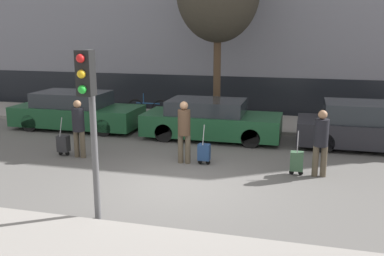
# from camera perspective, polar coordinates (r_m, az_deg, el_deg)

# --- Properties ---
(ground_plane) EXTENTS (80.00, 80.00, 0.00)m
(ground_plane) POSITION_cam_1_polar(r_m,az_deg,el_deg) (10.23, -1.60, -7.45)
(ground_plane) COLOR #565451
(sidewalk_far) EXTENTS (28.00, 3.00, 0.12)m
(sidewalk_far) POSITION_cam_1_polar(r_m,az_deg,el_deg) (16.79, 5.12, 0.85)
(sidewalk_far) COLOR gray
(sidewalk_far) RESTS_ON ground_plane
(parked_car_0) EXTENTS (4.66, 1.89, 1.36)m
(parked_car_0) POSITION_cam_1_polar(r_m,az_deg,el_deg) (16.30, -15.16, 2.17)
(parked_car_0) COLOR #194728
(parked_car_0) RESTS_ON ground_plane
(parked_car_1) EXTENTS (4.54, 1.84, 1.31)m
(parked_car_1) POSITION_cam_1_polar(r_m,az_deg,el_deg) (14.27, 2.50, 1.04)
(parked_car_1) COLOR #194728
(parked_car_1) RESTS_ON ground_plane
(parked_car_2) EXTENTS (4.29, 1.85, 1.42)m
(parked_car_2) POSITION_cam_1_polar(r_m,az_deg,el_deg) (14.12, 22.41, 0.09)
(parked_car_2) COLOR black
(parked_car_2) RESTS_ON ground_plane
(pedestrian_left) EXTENTS (0.35, 0.34, 1.65)m
(pedestrian_left) POSITION_cam_1_polar(r_m,az_deg,el_deg) (12.48, -14.90, 0.35)
(pedestrian_left) COLOR #4C4233
(pedestrian_left) RESTS_ON ground_plane
(trolley_left) EXTENTS (0.34, 0.29, 1.13)m
(trolley_left) POSITION_cam_1_polar(r_m,az_deg,el_deg) (12.92, -16.78, -2.01)
(trolley_left) COLOR #262628
(trolley_left) RESTS_ON ground_plane
(pedestrian_center) EXTENTS (0.35, 0.34, 1.71)m
(pedestrian_center) POSITION_cam_1_polar(r_m,az_deg,el_deg) (11.52, -1.06, -0.06)
(pedestrian_center) COLOR #4C4233
(pedestrian_center) RESTS_ON ground_plane
(trolley_center) EXTENTS (0.34, 0.29, 1.10)m
(trolley_center) POSITION_cam_1_polar(r_m,az_deg,el_deg) (11.57, 1.61, -3.25)
(trolley_center) COLOR navy
(trolley_center) RESTS_ON ground_plane
(pedestrian_right) EXTENTS (0.35, 0.34, 1.68)m
(pedestrian_right) POSITION_cam_1_polar(r_m,az_deg,el_deg) (10.93, 16.83, -1.46)
(pedestrian_right) COLOR #4C4233
(pedestrian_right) RESTS_ON ground_plane
(trolley_right) EXTENTS (0.34, 0.29, 1.14)m
(trolley_right) POSITION_cam_1_polar(r_m,az_deg,el_deg) (11.03, 13.78, -4.33)
(trolley_right) COLOR #335138
(trolley_right) RESTS_ON ground_plane
(traffic_light) EXTENTS (0.28, 0.47, 3.22)m
(traffic_light) POSITION_cam_1_polar(r_m,az_deg,el_deg) (7.87, -13.59, 3.45)
(traffic_light) COLOR #515154
(traffic_light) RESTS_ON ground_plane
(parked_bicycle) EXTENTS (1.77, 0.06, 0.96)m
(parked_bicycle) POSITION_cam_1_polar(r_m,az_deg,el_deg) (17.36, -5.88, 2.68)
(parked_bicycle) COLOR black
(parked_bicycle) RESTS_ON sidewalk_far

